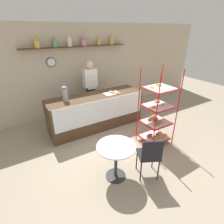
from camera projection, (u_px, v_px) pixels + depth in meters
The scene contains 9 objects.
ground_plane at pixel (122, 151), 4.03m from camera, with size 14.00×14.00×0.00m, color gray.
back_wall at pixel (78, 70), 5.37m from camera, with size 10.00×0.30×2.70m.
display_counter at pixel (96, 111), 4.83m from camera, with size 2.59×0.75×0.94m.
pastry_rack at pixel (157, 117), 4.07m from camera, with size 0.67×0.61×1.81m.
person_worker at pixel (91, 87), 5.19m from camera, with size 0.38×0.23×1.73m.
cafe_table at pixel (116, 154), 3.10m from camera, with size 0.69×0.69×0.71m.
cafe_chair at pixel (150, 154), 3.08m from camera, with size 0.51×0.51×0.88m.
coffee_carafe at pixel (65, 94), 4.17m from camera, with size 0.13×0.13×0.38m.
donut_tray_counter at pixel (113, 93), 4.75m from camera, with size 0.43×0.28×0.05m.
Camera 1 is at (-1.87, -2.65, 2.55)m, focal length 28.00 mm.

